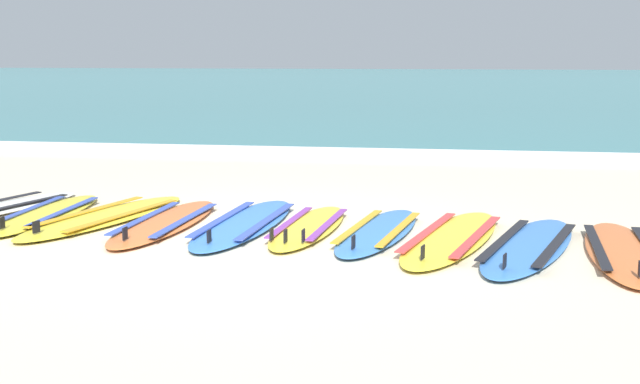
% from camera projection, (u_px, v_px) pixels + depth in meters
% --- Properties ---
extents(ground_plane, '(80.00, 80.00, 0.00)m').
position_uv_depth(ground_plane, '(267.00, 237.00, 7.65)').
color(ground_plane, beige).
extents(sea, '(80.00, 60.00, 0.10)m').
position_uv_depth(sea, '(421.00, 83.00, 42.04)').
color(sea, teal).
rests_on(sea, ground).
extents(wave_foam_strip, '(80.00, 0.94, 0.11)m').
position_uv_depth(wave_foam_strip, '(347.00, 154.00, 13.32)').
color(wave_foam_strip, white).
rests_on(wave_foam_strip, ground).
extents(surfboard_1, '(0.60, 2.24, 0.18)m').
position_uv_depth(surfboard_1, '(46.00, 214.00, 8.56)').
color(surfboard_1, yellow).
rests_on(surfboard_1, ground).
extents(surfboard_2, '(1.26, 2.62, 0.18)m').
position_uv_depth(surfboard_2, '(106.00, 217.00, 8.42)').
color(surfboard_2, yellow).
rests_on(surfboard_2, ground).
extents(surfboard_3, '(0.69, 2.38, 0.18)m').
position_uv_depth(surfboard_3, '(165.00, 222.00, 8.15)').
color(surfboard_3, orange).
rests_on(surfboard_3, ground).
extents(surfboard_4, '(0.80, 2.56, 0.18)m').
position_uv_depth(surfboard_4, '(245.00, 223.00, 8.10)').
color(surfboard_4, '#3875CC').
rests_on(surfboard_4, ground).
extents(surfboard_5, '(0.69, 2.14, 0.18)m').
position_uv_depth(surfboard_5, '(309.00, 227.00, 7.94)').
color(surfboard_5, yellow).
rests_on(surfboard_5, ground).
extents(surfboard_6, '(0.89, 2.27, 0.18)m').
position_uv_depth(surfboard_6, '(378.00, 231.00, 7.74)').
color(surfboard_6, '#3875CC').
rests_on(surfboard_6, ground).
extents(surfboard_7, '(1.21, 2.61, 0.18)m').
position_uv_depth(surfboard_7, '(452.00, 237.00, 7.48)').
color(surfboard_7, yellow).
rests_on(surfboard_7, ground).
extents(surfboard_8, '(1.28, 2.54, 0.18)m').
position_uv_depth(surfboard_8, '(529.00, 246.00, 7.17)').
color(surfboard_8, '#3875CC').
rests_on(surfboard_8, ground).
extents(surfboard_9, '(0.75, 2.40, 0.18)m').
position_uv_depth(surfboard_9, '(623.00, 251.00, 6.97)').
color(surfboard_9, orange).
rests_on(surfboard_9, ground).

